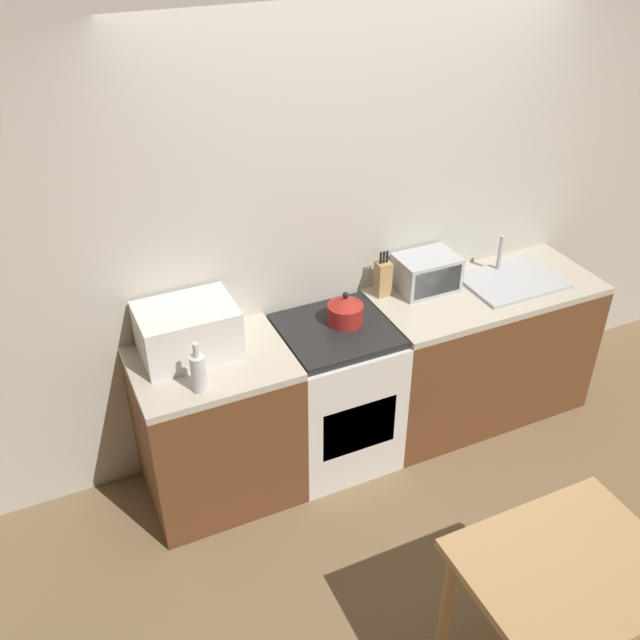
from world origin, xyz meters
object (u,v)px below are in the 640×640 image
Objects in this scene: stove_range at (335,393)px; bottle at (198,372)px; dining_table at (566,584)px; toaster_oven at (426,273)px; microwave at (188,331)px; kettle at (345,310)px.

stove_range is 1.01m from bottle.
toaster_oven is at bearing 76.08° from dining_table.
microwave is 1.39× the size of toaster_oven.
kettle is 0.40× the size of microwave.
microwave reaches higher than dining_table.
stove_range is 4.60× the size of kettle.
bottle is (-0.04, -0.31, -0.03)m from microwave.
toaster_oven is at bearing 1.98° from microwave.
toaster_oven is (0.66, 0.16, 0.56)m from stove_range.
microwave is 0.32m from bottle.
stove_range is at bearing 13.78° from bottle.
kettle is 1.72m from dining_table.
stove_range is at bearing -155.08° from kettle.
dining_table is (-0.45, -1.81, -0.37)m from toaster_oven.
dining_table is at bearing -85.24° from kettle.
microwave is at bearing 119.23° from dining_table.
stove_range is 0.98m from microwave.
toaster_oven reaches higher than stove_range.
toaster_oven reaches higher than dining_table.
toaster_oven is at bearing 13.73° from stove_range.
bottle is 0.77× the size of toaster_oven.
microwave and bottle have the same top height.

